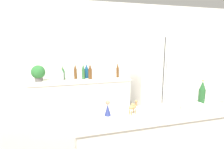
{
  "coord_description": "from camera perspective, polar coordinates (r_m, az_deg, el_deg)",
  "views": [
    {
      "loc": [
        -0.76,
        -1.18,
        1.67
      ],
      "look_at": [
        -0.05,
        1.39,
        1.19
      ],
      "focal_mm": 28.0,
      "sensor_mm": 36.0,
      "label": 1
    }
  ],
  "objects": [
    {
      "name": "potted_plant",
      "position": [
        3.67,
        -22.94,
        0.53
      ],
      "size": [
        0.26,
        0.26,
        0.31
      ],
      "color": "#595451",
      "rests_on": "back_counter"
    },
    {
      "name": "back_bottle_6",
      "position": [
        3.7,
        -11.87,
        0.92
      ],
      "size": [
        0.06,
        0.06,
        0.31
      ],
      "color": "brown",
      "rests_on": "back_counter"
    },
    {
      "name": "refrigerator",
      "position": [
        4.06,
        13.63,
        -0.77
      ],
      "size": [
        0.95,
        0.77,
        1.82
      ],
      "color": "silver",
      "rests_on": "ground_plane"
    },
    {
      "name": "wall_back",
      "position": [
        4.0,
        -4.35,
        4.61
      ],
      "size": [
        8.0,
        0.06,
        2.55
      ],
      "color": "white",
      "rests_on": "ground_plane"
    },
    {
      "name": "fruit_bowl",
      "position": [
        2.12,
        25.0,
        -9.56
      ],
      "size": [
        0.26,
        0.26,
        0.07
      ],
      "color": "white",
      "rests_on": "bar_counter"
    },
    {
      "name": "back_bottle_4",
      "position": [
        3.78,
        1.84,
        1.38
      ],
      "size": [
        0.06,
        0.06,
        0.32
      ],
      "color": "brown",
      "rests_on": "back_counter"
    },
    {
      "name": "wine_bottle",
      "position": [
        2.31,
        27.3,
        -5.45
      ],
      "size": [
        0.08,
        0.08,
        0.3
      ],
      "color": "#235628",
      "rests_on": "bar_counter"
    },
    {
      "name": "camel_figurine",
      "position": [
        1.82,
        6.88,
        -10.36
      ],
      "size": [
        0.11,
        0.08,
        0.14
      ],
      "color": "#A87F4C",
      "rests_on": "bar_counter"
    },
    {
      "name": "back_bottle_2",
      "position": [
        3.7,
        -15.74,
        0.47
      ],
      "size": [
        0.08,
        0.08,
        0.27
      ],
      "color": "#2D6033",
      "rests_on": "back_counter"
    },
    {
      "name": "back_bottle_0",
      "position": [
        3.65,
        -9.35,
        0.89
      ],
      "size": [
        0.07,
        0.07,
        0.31
      ],
      "color": "#2D6033",
      "rests_on": "back_counter"
    },
    {
      "name": "back_bottle_5",
      "position": [
        3.59,
        -16.1,
        -0.1
      ],
      "size": [
        0.08,
        0.08,
        0.24
      ],
      "color": "#B2B7BC",
      "rests_on": "back_counter"
    },
    {
      "name": "back_bottle_1",
      "position": [
        3.63,
        -7.15,
        0.92
      ],
      "size": [
        0.08,
        0.08,
        0.32
      ],
      "color": "brown",
      "rests_on": "back_counter"
    },
    {
      "name": "back_bottle_3",
      "position": [
        3.74,
        -8.3,
        1.06
      ],
      "size": [
        0.08,
        0.08,
        0.3
      ],
      "color": "navy",
      "rests_on": "back_counter"
    },
    {
      "name": "paper_towel_roll",
      "position": [
        3.67,
        -18.98,
        0.04
      ],
      "size": [
        0.1,
        0.1,
        0.24
      ],
      "color": "white",
      "rests_on": "back_counter"
    },
    {
      "name": "wise_man_figurine_blue",
      "position": [
        1.78,
        -1.43,
        -11.21
      ],
      "size": [
        0.07,
        0.07,
        0.16
      ],
      "color": "navy",
      "rests_on": "bar_counter"
    },
    {
      "name": "back_counter",
      "position": [
        3.79,
        -9.84,
        -8.37
      ],
      "size": [
        1.98,
        0.63,
        0.93
      ],
      "color": "silver",
      "rests_on": "ground_plane"
    }
  ]
}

